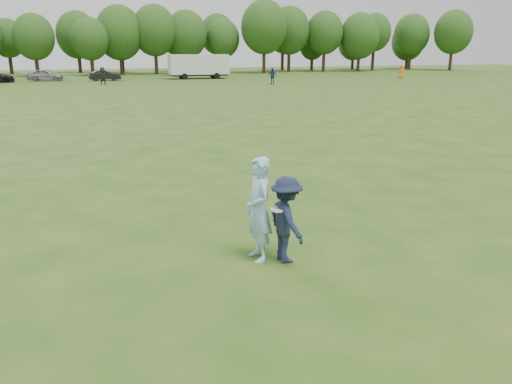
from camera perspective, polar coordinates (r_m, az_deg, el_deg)
ground at (r=9.71m, az=-2.29°, el=-7.99°), size 200.00×200.00×0.00m
thrower at (r=9.48m, az=0.30°, el=-2.00°), size 0.53×0.77×2.03m
defender at (r=9.48m, az=3.49°, el=-3.18°), size 0.73×1.14×1.68m
player_far_b at (r=59.13m, az=1.87°, el=13.11°), size 1.09×1.06×1.83m
player_far_c at (r=73.86m, az=16.27°, el=13.08°), size 1.02×1.04×1.81m
player_far_d at (r=61.05m, az=-17.11°, el=12.59°), size 1.91×1.02×1.96m
car_e at (r=70.09m, az=-22.94°, el=12.20°), size 4.39×2.01×1.46m
car_f at (r=68.25m, az=-16.91°, el=12.62°), size 4.08×1.85×1.30m
field_cone at (r=55.20m, az=4.28°, el=12.07°), size 0.28×0.28×0.30m
disc_in_play at (r=9.27m, az=2.44°, el=-1.98°), size 0.32×0.32×0.08m
cargo_trailer at (r=70.24m, az=-6.57°, el=14.19°), size 9.00×2.75×3.20m
treeline at (r=85.63m, az=-15.45°, el=17.06°), size 130.35×18.39×11.74m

